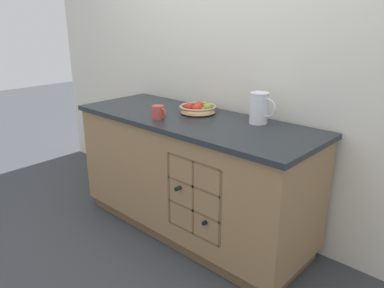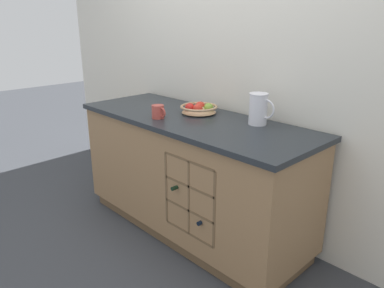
{
  "view_description": "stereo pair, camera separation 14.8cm",
  "coord_description": "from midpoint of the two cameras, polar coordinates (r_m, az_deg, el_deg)",
  "views": [
    {
      "loc": [
        1.72,
        -1.86,
        1.55
      ],
      "look_at": [
        0.0,
        0.0,
        0.69
      ],
      "focal_mm": 35.0,
      "sensor_mm": 36.0,
      "label": 1
    },
    {
      "loc": [
        1.83,
        -1.75,
        1.55
      ],
      "look_at": [
        0.0,
        0.0,
        0.69
      ],
      "focal_mm": 35.0,
      "sensor_mm": 36.0,
      "label": 2
    }
  ],
  "objects": [
    {
      "name": "ground_plane",
      "position": [
        2.97,
        -1.47,
        -12.74
      ],
      "size": [
        14.0,
        14.0,
        0.0
      ],
      "primitive_type": "plane",
      "color": "#383A3F"
    },
    {
      "name": "kitchen_island",
      "position": [
        2.76,
        -1.53,
        -4.79
      ],
      "size": [
        1.85,
        0.7,
        0.89
      ],
      "color": "brown",
      "rests_on": "ground_plane"
    },
    {
      "name": "back_wall",
      "position": [
        2.83,
        3.95,
        13.15
      ],
      "size": [
        4.4,
        0.06,
        2.55
      ],
      "primitive_type": "cube",
      "color": "silver",
      "rests_on": "ground_plane"
    },
    {
      "name": "ceramic_mug",
      "position": [
        2.59,
        -6.8,
        4.82
      ],
      "size": [
        0.12,
        0.09,
        0.09
      ],
      "color": "#B7473D",
      "rests_on": "kitchen_island"
    },
    {
      "name": "fruit_bowl",
      "position": [
        2.72,
        -0.65,
        5.48
      ],
      "size": [
        0.27,
        0.27,
        0.08
      ],
      "color": "tan",
      "rests_on": "kitchen_island"
    },
    {
      "name": "white_pitcher",
      "position": [
        2.47,
        8.55,
        5.52
      ],
      "size": [
        0.19,
        0.12,
        0.21
      ],
      "color": "white",
      "rests_on": "kitchen_island"
    }
  ]
}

